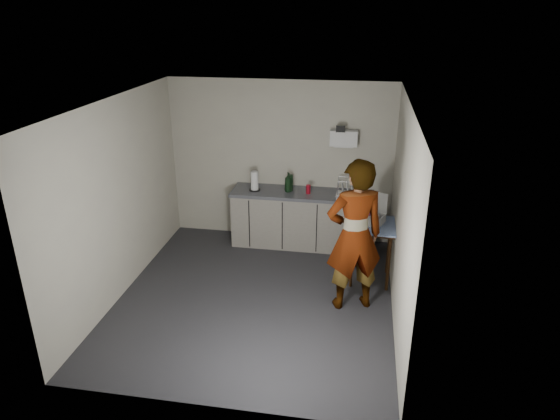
% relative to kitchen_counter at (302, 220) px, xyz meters
% --- Properties ---
extents(ground, '(4.00, 4.00, 0.00)m').
position_rel_kitchen_counter_xyz_m(ground, '(-0.40, -1.70, -0.43)').
color(ground, '#26262A').
rests_on(ground, ground).
extents(wall_back, '(3.60, 0.02, 2.60)m').
position_rel_kitchen_counter_xyz_m(wall_back, '(-0.40, 0.29, 0.87)').
color(wall_back, beige).
rests_on(wall_back, ground).
extents(wall_right, '(0.02, 4.00, 2.60)m').
position_rel_kitchen_counter_xyz_m(wall_right, '(1.39, -1.70, 0.87)').
color(wall_right, beige).
rests_on(wall_right, ground).
extents(wall_left, '(0.02, 4.00, 2.60)m').
position_rel_kitchen_counter_xyz_m(wall_left, '(-2.19, -1.70, 0.87)').
color(wall_left, beige).
rests_on(wall_left, ground).
extents(ceiling, '(3.60, 4.00, 0.01)m').
position_rel_kitchen_counter_xyz_m(ceiling, '(-0.40, -1.70, 2.17)').
color(ceiling, white).
rests_on(ceiling, wall_back).
extents(kitchen_counter, '(2.24, 0.62, 0.91)m').
position_rel_kitchen_counter_xyz_m(kitchen_counter, '(0.00, 0.00, 0.00)').
color(kitchen_counter, black).
rests_on(kitchen_counter, ground).
extents(wall_shelf, '(0.42, 0.18, 0.37)m').
position_rel_kitchen_counter_xyz_m(wall_shelf, '(0.60, 0.22, 1.32)').
color(wall_shelf, white).
rests_on(wall_shelf, ground).
extents(side_table, '(0.69, 0.69, 0.87)m').
position_rel_kitchen_counter_xyz_m(side_table, '(1.10, -0.96, 0.33)').
color(side_table, '#3E220E').
rests_on(side_table, ground).
extents(standing_man, '(0.85, 0.70, 1.99)m').
position_rel_kitchen_counter_xyz_m(standing_man, '(0.86, -1.67, 0.57)').
color(standing_man, '#B2A593').
rests_on(standing_man, ground).
extents(soap_bottle, '(0.17, 0.17, 0.31)m').
position_rel_kitchen_counter_xyz_m(soap_bottle, '(-0.22, -0.01, 0.64)').
color(soap_bottle, black).
rests_on(soap_bottle, kitchen_counter).
extents(soda_can, '(0.07, 0.07, 0.14)m').
position_rel_kitchen_counter_xyz_m(soda_can, '(0.10, -0.04, 0.55)').
color(soda_can, red).
rests_on(soda_can, kitchen_counter).
extents(dark_bottle, '(0.08, 0.08, 0.26)m').
position_rel_kitchen_counter_xyz_m(dark_bottle, '(-0.19, 0.03, 0.62)').
color(dark_bottle, black).
rests_on(dark_bottle, kitchen_counter).
extents(paper_towel, '(0.18, 0.18, 0.31)m').
position_rel_kitchen_counter_xyz_m(paper_towel, '(-0.76, -0.04, 0.63)').
color(paper_towel, black).
rests_on(paper_towel, kitchen_counter).
extents(dish_rack, '(0.36, 0.27, 0.25)m').
position_rel_kitchen_counter_xyz_m(dish_rack, '(0.71, 0.01, 0.54)').
color(dish_rack, silver).
rests_on(dish_rack, kitchen_counter).
extents(bakery_box, '(0.38, 0.39, 0.40)m').
position_rel_kitchen_counter_xyz_m(bakery_box, '(1.09, -0.91, 0.53)').
color(bakery_box, white).
rests_on(bakery_box, side_table).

